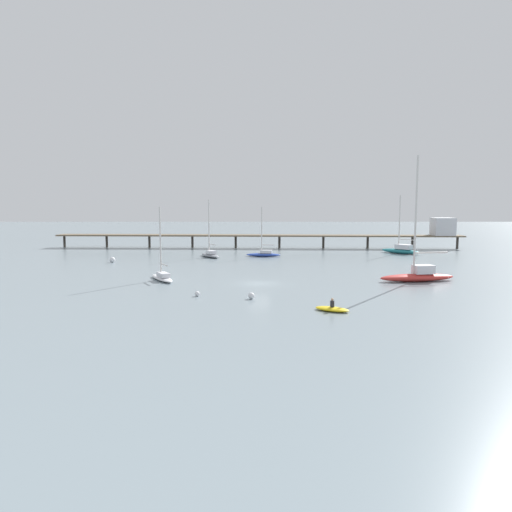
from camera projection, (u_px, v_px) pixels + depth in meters
ground_plane at (257, 284)px, 54.12m from camera, size 400.00×400.00×0.00m
pier at (323, 232)px, 98.00m from camera, size 85.77×7.46×6.47m
sailboat_gray at (208, 254)px, 81.50m from camera, size 4.68×6.72×10.05m
sailboat_teal at (399, 249)px, 87.61m from camera, size 6.88×7.38×10.93m
sailboat_white at (160, 275)px, 56.46m from camera, size 4.48×6.51×8.91m
sailboat_blue at (262, 253)px, 82.52m from camera, size 6.21×2.18×8.78m
sailboat_red at (416, 274)px, 55.81m from camera, size 9.61×3.68×14.89m
dinghy_yellow at (330, 309)px, 40.12m from camera, size 3.32×2.70×1.14m
mooring_buoy_inner at (195, 294)px, 46.56m from camera, size 0.51×0.51×0.51m
mooring_buoy_mid at (249, 296)px, 45.26m from camera, size 0.62×0.62×0.62m
mooring_buoy_near at (110, 260)px, 73.81m from camera, size 0.88×0.88×0.88m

